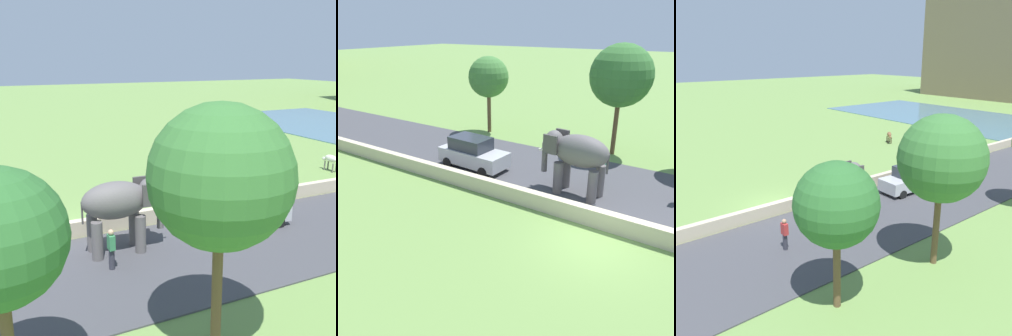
% 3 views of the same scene
% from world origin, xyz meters
% --- Properties ---
extents(ground_plane, '(220.00, 220.00, 0.00)m').
position_xyz_m(ground_plane, '(0.00, 0.00, 0.00)').
color(ground_plane, '#6B8E47').
extents(road_surface, '(7.00, 120.00, 0.06)m').
position_xyz_m(road_surface, '(5.00, 20.00, 0.03)').
color(road_surface, '#424247').
rests_on(road_surface, ground).
extents(barrier_wall, '(0.40, 110.00, 0.76)m').
position_xyz_m(barrier_wall, '(1.20, 18.00, 0.38)').
color(barrier_wall, beige).
rests_on(barrier_wall, ground).
extents(elephant, '(1.55, 3.50, 2.99)m').
position_xyz_m(elephant, '(3.44, 2.25, 2.04)').
color(elephant, '#605B5B').
rests_on(elephant, ground).
extents(person_beside_elephant, '(0.36, 0.22, 1.63)m').
position_xyz_m(person_beside_elephant, '(4.77, 1.38, 0.87)').
color(person_beside_elephant, '#33333D').
rests_on(person_beside_elephant, ground).
extents(car_silver, '(1.94, 4.07, 1.80)m').
position_xyz_m(car_silver, '(3.43, 8.37, 0.90)').
color(car_silver, '#B7B7BC').
rests_on(car_silver, ground).
extents(tree_near, '(3.68, 3.68, 6.68)m').
position_xyz_m(tree_near, '(10.15, 2.51, 4.82)').
color(tree_near, brown).
rests_on(tree_near, ground).
extents(tree_far, '(2.92, 2.92, 5.56)m').
position_xyz_m(tree_far, '(9.90, 11.93, 4.07)').
color(tree_far, brown).
rests_on(tree_far, ground).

